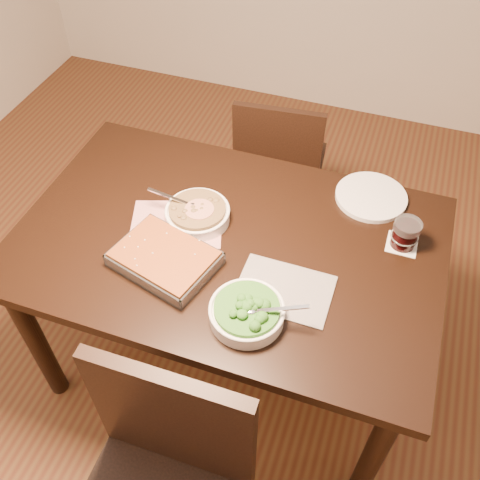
% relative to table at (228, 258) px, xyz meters
% --- Properties ---
extents(ground, '(4.00, 4.00, 0.00)m').
position_rel_table_xyz_m(ground, '(0.00, 0.00, -0.65)').
color(ground, '#4F2616').
rests_on(ground, ground).
extents(table, '(1.40, 0.90, 0.75)m').
position_rel_table_xyz_m(table, '(0.00, 0.00, 0.00)').
color(table, black).
rests_on(table, ground).
extents(magazine_a, '(0.36, 0.31, 0.01)m').
position_rel_table_xyz_m(magazine_a, '(-0.19, 0.01, 0.10)').
color(magazine_a, '#A83042').
rests_on(magazine_a, table).
extents(magazine_b, '(0.29, 0.21, 0.01)m').
position_rel_table_xyz_m(magazine_b, '(0.23, -0.14, 0.10)').
color(magazine_b, '#25252C').
rests_on(magazine_b, table).
extents(coaster, '(0.10, 0.10, 0.00)m').
position_rel_table_xyz_m(coaster, '(0.54, 0.17, 0.10)').
color(coaster, white).
rests_on(coaster, table).
extents(stew_bowl, '(0.24, 0.22, 0.08)m').
position_rel_table_xyz_m(stew_bowl, '(-0.13, 0.05, 0.13)').
color(stew_bowl, white).
rests_on(stew_bowl, table).
extents(broccoli_bowl, '(0.25, 0.22, 0.09)m').
position_rel_table_xyz_m(broccoli_bowl, '(0.16, -0.27, 0.13)').
color(broccoli_bowl, white).
rests_on(broccoli_bowl, table).
extents(baking_dish, '(0.36, 0.30, 0.06)m').
position_rel_table_xyz_m(baking_dish, '(-0.15, -0.16, 0.12)').
color(baking_dish, silver).
rests_on(baking_dish, table).
extents(wine_tumbler, '(0.09, 0.09, 0.10)m').
position_rel_table_xyz_m(wine_tumbler, '(0.54, 0.17, 0.15)').
color(wine_tumbler, black).
rests_on(wine_tumbler, coaster).
extents(dinner_plate, '(0.25, 0.25, 0.02)m').
position_rel_table_xyz_m(dinner_plate, '(0.41, 0.35, 0.10)').
color(dinner_plate, silver).
rests_on(dinner_plate, table).
extents(chair_far, '(0.42, 0.42, 0.82)m').
position_rel_table_xyz_m(chair_far, '(-0.03, 0.77, -0.20)').
color(chair_far, black).
rests_on(chair_far, ground).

